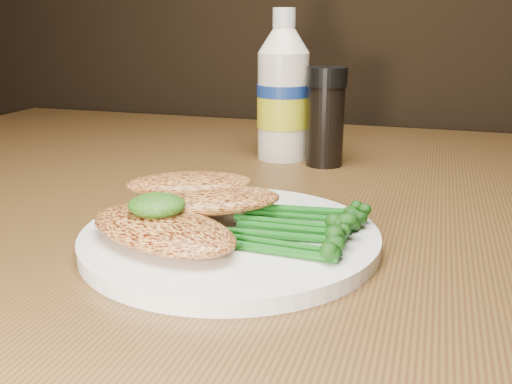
% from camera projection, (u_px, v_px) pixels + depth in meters
% --- Properties ---
extents(plate, '(0.24, 0.24, 0.01)m').
position_uv_depth(plate, '(230.00, 237.00, 0.46)').
color(plate, white).
rests_on(plate, dining_table).
extents(chicken_front, '(0.15, 0.12, 0.02)m').
position_uv_depth(chicken_front, '(162.00, 229.00, 0.43)').
color(chicken_front, '#DE9446').
rests_on(chicken_front, plate).
extents(chicken_mid, '(0.14, 0.11, 0.02)m').
position_uv_depth(chicken_mid, '(207.00, 200.00, 0.47)').
color(chicken_mid, '#DE9446').
rests_on(chicken_mid, plate).
extents(chicken_back, '(0.12, 0.10, 0.02)m').
position_uv_depth(chicken_back, '(189.00, 184.00, 0.49)').
color(chicken_back, '#DE9446').
rests_on(chicken_back, plate).
extents(pesto_front, '(0.05, 0.05, 0.02)m').
position_uv_depth(pesto_front, '(157.00, 205.00, 0.43)').
color(pesto_front, black).
rests_on(pesto_front, chicken_front).
extents(broccolini_bundle, '(0.12, 0.09, 0.02)m').
position_uv_depth(broccolini_bundle, '(291.00, 223.00, 0.45)').
color(broccolini_bundle, '#135915').
rests_on(broccolini_bundle, plate).
extents(mayo_bottle, '(0.08, 0.08, 0.19)m').
position_uv_depth(mayo_bottle, '(283.00, 85.00, 0.72)').
color(mayo_bottle, white).
rests_on(mayo_bottle, dining_table).
extents(pepper_grinder, '(0.06, 0.06, 0.12)m').
position_uv_depth(pepper_grinder, '(325.00, 117.00, 0.69)').
color(pepper_grinder, black).
rests_on(pepper_grinder, dining_table).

